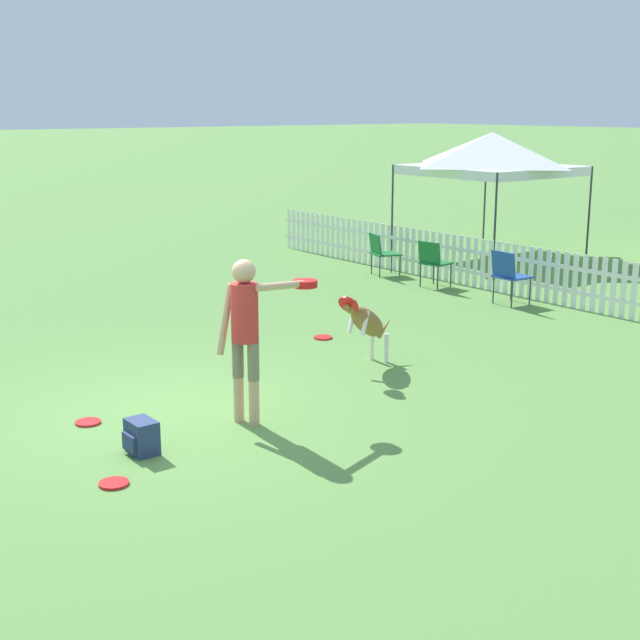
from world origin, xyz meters
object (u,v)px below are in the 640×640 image
Objects in this scene: folding_chair_blue_left at (508,272)px; folding_chair_green_right at (433,260)px; backpack_on_grass at (141,437)px; frisbee_midfield at (88,422)px; frisbee_near_dog at (114,483)px; canopy_tent_secondary at (492,154)px; folding_chair_center at (381,251)px; leaping_dog at (366,322)px; frisbee_near_handler at (323,337)px; handler_person at (249,320)px.

folding_chair_blue_left reaches higher than folding_chair_green_right.
frisbee_midfield is at bearing -176.06° from backpack_on_grass.
canopy_tent_secondary is at bearing 118.49° from frisbee_near_dog.
leaping_dog is at bearing 155.80° from folding_chair_center.
backpack_on_grass is at bearing 134.34° from frisbee_near_dog.
backpack_on_grass is (-0.51, 0.52, 0.15)m from frisbee_near_dog.
frisbee_midfield is 9.07m from folding_chair_center.
folding_chair_center is (-4.59, 4.29, -0.10)m from leaping_dog.
folding_chair_green_right is at bearing 118.65° from frisbee_near_dog.
frisbee_midfield is at bearing 67.80° from leaping_dog.
leaping_dog is at bearing -16.86° from frisbee_near_handler.
handler_person is at bearing -50.03° from frisbee_near_handler.
folding_chair_center is at bearing -62.28° from leaping_dog.
leaping_dog is 4.42m from folding_chair_blue_left.
leaping_dog is 1.63m from frisbee_near_handler.
canopy_tent_secondary reaches higher than backpack_on_grass.
backpack_on_grass is at bearing 84.94° from leaping_dog.
backpack_on_grass is at bearing -104.99° from handler_person.
handler_person reaches higher than frisbee_midfield.
folding_chair_green_right is (-1.80, 0.04, -0.03)m from folding_chair_blue_left.
folding_chair_blue_left is at bearing -91.53° from leaping_dog.
handler_person is at bearing 94.24° from backpack_on_grass.
leaping_dog reaches higher than frisbee_midfield.
handler_person is at bearing 108.49° from frisbee_near_dog.
canopy_tent_secondary reaches higher than frisbee_near_handler.
frisbee_near_handler and frisbee_near_dog have the same top height.
folding_chair_blue_left reaches higher than frisbee_near_handler.
frisbee_near_dog is (2.87, -4.51, 0.00)m from frisbee_near_handler.
frisbee_near_handler is 1.00× the size of frisbee_midfield.
leaping_dog is at bearing 118.52° from folding_chair_green_right.
leaping_dog is 4.35m from frisbee_near_dog.
folding_chair_blue_left is (-2.75, 8.28, 0.53)m from frisbee_near_dog.
backpack_on_grass is at bearing 109.43° from folding_chair_green_right.
frisbee_near_handler is 4.26m from frisbee_midfield.
backpack_on_grass is (0.90, -3.55, -0.42)m from leaping_dog.
handler_person reaches higher than folding_chair_green_right.
folding_chair_blue_left is (-1.16, 7.83, 0.53)m from frisbee_midfield.
handler_person reaches higher than frisbee_near_handler.
frisbee_midfield is 0.31× the size of folding_chair_green_right.
leaping_dog is 4.40× the size of frisbee_midfield.
frisbee_midfield is 0.80× the size of backpack_on_grass.
backpack_on_grass is 0.39× the size of folding_chair_green_right.
frisbee_midfield is 8.42m from folding_chair_green_right.
handler_person is at bearing 54.16° from frisbee_midfield.
folding_chair_center is at bearing -9.61° from folding_chair_green_right.
frisbee_midfield is 7.93m from folding_chair_blue_left.
folding_chair_green_right reaches higher than frisbee_midfield.
handler_person is 5.24× the size of backpack_on_grass.
frisbee_near_handler is at bearing 110.74° from handler_person.
frisbee_near_handler is 0.32× the size of folding_chair_center.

